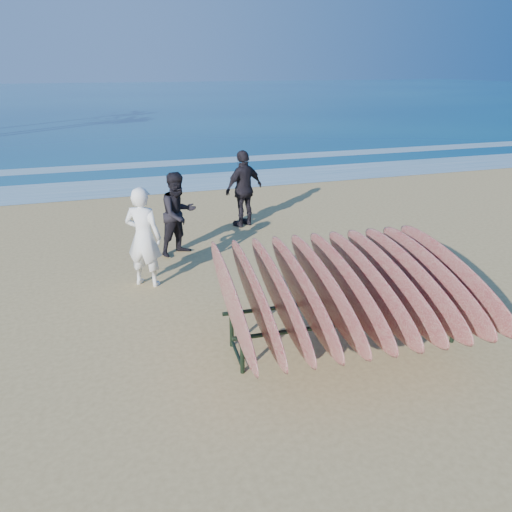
# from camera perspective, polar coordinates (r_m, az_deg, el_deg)

# --- Properties ---
(ground) EXTENTS (120.00, 120.00, 0.00)m
(ground) POSITION_cam_1_polar(r_m,az_deg,el_deg) (7.06, 2.02, -9.46)
(ground) COLOR tan
(ground) RESTS_ON ground
(ocean) EXTENTS (160.00, 160.00, 0.00)m
(ocean) POSITION_cam_1_polar(r_m,az_deg,el_deg) (60.85, -16.59, 17.00)
(ocean) COLOR navy
(ocean) RESTS_ON ground
(foam_near) EXTENTS (160.00, 160.00, 0.00)m
(foam_near) POSITION_cam_1_polar(r_m,az_deg,el_deg) (16.24, -10.10, 8.11)
(foam_near) COLOR white
(foam_near) RESTS_ON ground
(foam_far) EXTENTS (160.00, 160.00, 0.00)m
(foam_far) POSITION_cam_1_polar(r_m,az_deg,el_deg) (19.65, -11.61, 10.25)
(foam_far) COLOR white
(foam_far) RESTS_ON ground
(surfboard_rack) EXTENTS (3.35, 3.07, 1.39)m
(surfboard_rack) POSITION_cam_1_polar(r_m,az_deg,el_deg) (6.64, 10.30, -3.37)
(surfboard_rack) COLOR black
(surfboard_rack) RESTS_ON ground
(person_white) EXTENTS (0.75, 0.68, 1.73)m
(person_white) POSITION_cam_1_polar(r_m,az_deg,el_deg) (8.60, -12.73, 2.11)
(person_white) COLOR white
(person_white) RESTS_ON ground
(person_dark_a) EXTENTS (1.01, 0.93, 1.66)m
(person_dark_a) POSITION_cam_1_polar(r_m,az_deg,el_deg) (9.94, -8.84, 4.76)
(person_dark_a) COLOR black
(person_dark_a) RESTS_ON ground
(person_dark_b) EXTENTS (1.12, 0.82, 1.77)m
(person_dark_b) POSITION_cam_1_polar(r_m,az_deg,el_deg) (11.62, -1.38, 7.69)
(person_dark_b) COLOR black
(person_dark_b) RESTS_ON ground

